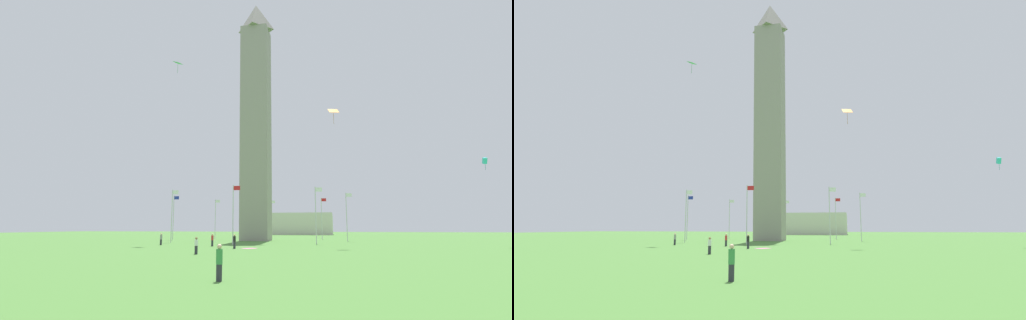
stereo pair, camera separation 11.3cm
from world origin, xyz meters
TOP-DOWN VIEW (x-y plane):
  - ground_plane at (0.00, 0.00)m, footprint 260.00×260.00m
  - obelisk_monument at (0.00, 0.00)m, footprint 5.31×5.31m
  - flagpole_n at (16.83, 0.00)m, footprint 1.12×0.14m
  - flagpole_ne at (11.91, 11.86)m, footprint 1.12×0.14m
  - flagpole_e at (0.06, 16.77)m, footprint 1.12×0.14m
  - flagpole_se at (-11.80, 11.86)m, footprint 1.12×0.14m
  - flagpole_s at (-16.72, 0.00)m, footprint 1.12×0.14m
  - flagpole_sw at (-11.80, -11.86)m, footprint 1.12×0.14m
  - flagpole_w at (0.06, -16.77)m, footprint 1.12×0.14m
  - flagpole_nw at (11.91, -11.86)m, footprint 1.12×0.14m
  - person_black_shirt at (2.89, -26.70)m, footprint 0.32×0.32m
  - person_gray_shirt at (-9.82, -19.84)m, footprint 0.32×0.32m
  - person_green_shirt at (9.33, -53.85)m, footprint 0.32×0.32m
  - person_red_shirt at (-1.47, -21.85)m, footprint 0.32×0.32m
  - person_white_shirt at (1.75, -36.63)m, footprint 0.32×0.32m
  - kite_green_diamond at (-10.55, -14.57)m, footprint 1.66×1.69m
  - kite_cyan_box at (35.35, -14.44)m, footprint 0.54×0.77m
  - kite_orange_diamond at (15.05, -19.65)m, footprint 1.61×1.43m
  - distant_building at (-1.19, 61.06)m, footprint 29.58×17.11m
  - picnic_blanket_near_first_person at (4.51, -25.73)m, footprint 2.25×2.27m

SIDE VIEW (x-z plane):
  - ground_plane at x=0.00m, z-range 0.00..0.00m
  - picnic_blanket_near_first_person at x=4.51m, z-range 0.00..0.01m
  - person_white_shirt at x=1.75m, z-range -0.01..1.61m
  - person_red_shirt at x=-1.47m, z-range -0.01..1.67m
  - person_gray_shirt at x=-9.82m, z-range -0.01..1.69m
  - person_black_shirt at x=2.89m, z-range -0.01..1.71m
  - person_green_shirt at x=9.33m, z-range 0.00..1.76m
  - distant_building at x=-1.19m, z-range 0.00..7.07m
  - flagpole_n at x=16.83m, z-range 0.40..9.13m
  - flagpole_ne at x=11.91m, z-range 0.40..9.13m
  - flagpole_e at x=0.06m, z-range 0.40..9.13m
  - flagpole_se at x=-11.80m, z-range 0.40..9.13m
  - flagpole_s at x=-16.72m, z-range 0.40..9.13m
  - flagpole_sw at x=-11.80m, z-range 0.40..9.13m
  - flagpole_w at x=0.06m, z-range 0.40..9.13m
  - flagpole_nw at x=11.91m, z-range 0.40..9.13m
  - kite_cyan_box at x=35.35m, z-range 10.72..12.48m
  - kite_orange_diamond at x=15.05m, z-range 17.24..19.58m
  - obelisk_monument at x=0.00m, z-range 0.00..48.24m
  - kite_green_diamond at x=-10.55m, z-range 28.96..31.02m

